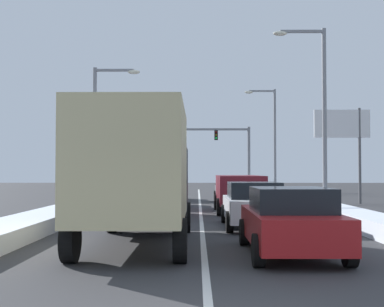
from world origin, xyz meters
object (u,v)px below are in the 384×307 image
sedan_red_right_lane_nearest (290,221)px  street_lamp_right_mid (271,131)px  sedan_white_right_lane_second (254,204)px  roadside_sign_right (342,134)px  street_lamp_left_mid (101,122)px  sedan_silver_center_lane_third (166,192)px  suv_charcoal_center_lane_second (154,192)px  sedan_tan_center_lane_fourth (170,188)px  sedan_gray_right_lane_fourth (232,190)px  box_truck_center_lane_nearest (138,170)px  suv_maroon_right_lane_third (239,190)px  street_lamp_right_near (318,102)px  traffic_light_gantry (211,142)px

sedan_red_right_lane_nearest → street_lamp_right_mid: (4.16, 33.06, 4.47)m
sedan_white_right_lane_second → roadside_sign_right: roadside_sign_right is taller
roadside_sign_right → street_lamp_left_mid: bearing=-176.7°
sedan_silver_center_lane_third → street_lamp_right_mid: street_lamp_right_mid is taller
suv_charcoal_center_lane_second → sedan_tan_center_lane_fourth: (0.02, 12.51, -0.25)m
sedan_white_right_lane_second → street_lamp_right_mid: bearing=80.9°
sedan_tan_center_lane_fourth → street_lamp_left_mid: 6.82m
suv_charcoal_center_lane_second → sedan_silver_center_lane_third: (0.08, 6.28, -0.25)m
sedan_gray_right_lane_fourth → box_truck_center_lane_nearest: (-3.50, -17.91, 1.14)m
suv_maroon_right_lane_third → sedan_silver_center_lane_third: suv_maroon_right_lane_third is taller
street_lamp_left_mid → roadside_sign_right: street_lamp_left_mid is taller
sedan_white_right_lane_second → sedan_gray_right_lane_fourth: same height
street_lamp_left_mid → roadside_sign_right: size_ratio=1.40×
street_lamp_left_mid → street_lamp_right_near: bearing=-15.6°
street_lamp_right_near → traffic_light_gantry: bearing=100.5°
traffic_light_gantry → sedan_white_right_lane_second: bearing=-89.1°
sedan_red_right_lane_nearest → sedan_silver_center_lane_third: size_ratio=1.00×
sedan_silver_center_lane_third → street_lamp_right_mid: 19.48m
traffic_light_gantry → street_lamp_right_mid: street_lamp_right_mid is taller
suv_charcoal_center_lane_second → suv_maroon_right_lane_third: bearing=35.3°
suv_maroon_right_lane_third → box_truck_center_lane_nearest: size_ratio=0.68×
suv_maroon_right_lane_third → street_lamp_right_near: size_ratio=0.54×
suv_charcoal_center_lane_second → street_lamp_left_mid: (-3.66, 8.28, 3.63)m
suv_maroon_right_lane_third → sedan_tan_center_lane_fourth: bearing=110.0°
suv_maroon_right_lane_third → sedan_gray_right_lane_fourth: size_ratio=1.09×
sedan_silver_center_lane_third → roadside_sign_right: bearing=15.6°
sedan_white_right_lane_second → street_lamp_left_mid: 14.58m
sedan_white_right_lane_second → sedan_red_right_lane_nearest: bearing=-88.0°
suv_charcoal_center_lane_second → street_lamp_right_near: bearing=33.1°
suv_charcoal_center_lane_second → street_lamp_right_near: size_ratio=0.54×
suv_maroon_right_lane_third → roadside_sign_right: 9.61m
sedan_gray_right_lane_fourth → street_lamp_right_mid: bearing=73.0°
traffic_light_gantry → street_lamp_right_mid: size_ratio=1.20×
traffic_light_gantry → sedan_tan_center_lane_fourth: bearing=-99.7°
sedan_red_right_lane_nearest → sedan_tan_center_lane_fourth: same height
traffic_light_gantry → street_lamp_right_near: (4.71, -25.34, 0.63)m
street_lamp_right_mid → roadside_sign_right: street_lamp_right_mid is taller
street_lamp_right_near → sedan_silver_center_lane_third: bearing=171.1°
suv_maroon_right_lane_third → traffic_light_gantry: (-0.57, 27.84, 3.71)m
suv_maroon_right_lane_third → sedan_gray_right_lane_fourth: suv_maroon_right_lane_third is taller
sedan_red_right_lane_nearest → suv_charcoal_center_lane_second: bearing=111.8°
box_truck_center_lane_nearest → traffic_light_gantry: (2.81, 38.60, 2.82)m
suv_maroon_right_lane_third → street_lamp_right_mid: bearing=78.3°
sedan_gray_right_lane_fourth → street_lamp_right_mid: street_lamp_right_mid is taller
roadside_sign_right → sedan_tan_center_lane_fourth: bearing=161.1°
roadside_sign_right → street_lamp_right_near: bearing=-119.9°
sedan_white_right_lane_second → traffic_light_gantry: 34.40m
roadside_sign_right → sedan_silver_center_lane_third: bearing=-164.4°
suv_charcoal_center_lane_second → sedan_silver_center_lane_third: bearing=89.2°
street_lamp_right_near → sedan_tan_center_lane_fourth: bearing=136.2°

